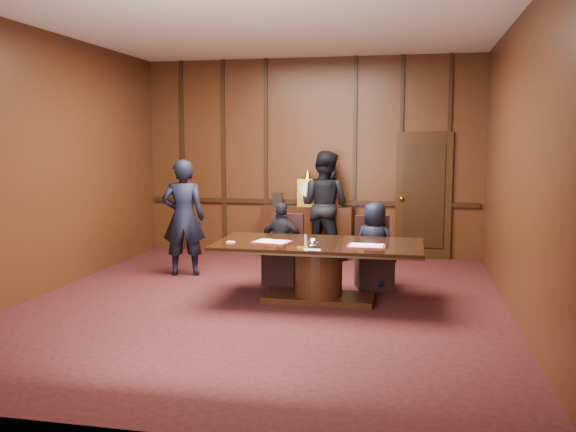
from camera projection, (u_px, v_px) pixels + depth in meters
The scene contains 13 objects.
room at pixel (270, 166), 7.61m from camera, with size 7.00×7.04×3.50m.
sideboard at pixel (307, 229), 10.81m from camera, with size 1.60×0.45×1.54m.
conference_table at pixel (319, 262), 7.74m from camera, with size 2.62×1.32×0.76m.
folder_left at pixel (272, 242), 7.72m from camera, with size 0.52×0.42×0.02m.
folder_right at pixel (366, 246), 7.42m from camera, with size 0.46×0.34×0.02m.
inkstand at pixel (313, 244), 7.27m from camera, with size 0.20×0.14×0.12m.
notepad at pixel (231, 242), 7.70m from camera, with size 0.10×0.07×0.01m, color #F4D477.
chair_left at pixel (284, 263), 8.75m from camera, with size 0.54×0.54×0.99m.
chair_right at pixel (374, 267), 8.49m from camera, with size 0.58×0.58×0.99m.
signatory_left at pixel (282, 244), 8.64m from camera, with size 0.69×0.29×1.17m, color black.
signatory_right at pixel (374, 246), 8.38m from camera, with size 0.59×0.39×1.21m, color black.
witness_left at pixel (184, 218), 9.24m from camera, with size 0.64×0.42×1.77m, color black.
witness_right at pixel (324, 205), 10.53m from camera, with size 0.91×0.71×1.87m, color black.
Camera 1 is at (1.83, -7.28, 2.03)m, focal length 38.00 mm.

